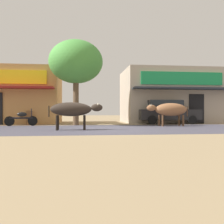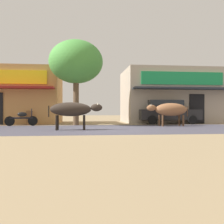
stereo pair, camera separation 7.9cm
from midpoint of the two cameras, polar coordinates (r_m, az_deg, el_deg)
ground at (r=12.90m, az=-1.78°, el=-3.76°), size 80.00×80.00×0.00m
asphalt_road at (r=12.90m, az=-1.78°, el=-3.75°), size 72.00×6.73×0.00m
storefront_left_cafe at (r=20.40m, az=-20.54°, el=3.33°), size 6.30×5.71×4.00m
storefront_right_club at (r=21.02m, az=12.75°, el=3.38°), size 7.43×5.71×4.10m
roadside_tree at (r=16.65m, az=-8.17°, el=10.89°), size 3.40×3.40×5.37m
parked_hatchback_car at (r=18.19m, az=12.04°, el=0.05°), size 4.21×1.91×1.64m
parked_motorcycle at (r=16.45m, az=-19.58°, el=-1.30°), size 1.88×0.48×1.04m
cow_near_brown at (r=12.26m, az=-8.97°, el=0.53°), size 2.55×0.72×1.31m
cow_far_dark at (r=15.58m, az=12.67°, el=0.49°), size 2.59×0.91×1.37m
pedestrian_by_shop at (r=19.69m, az=19.19°, el=0.20°), size 0.47×0.61×1.53m
cafe_chair_near_tree at (r=17.33m, az=-17.91°, el=-1.05°), size 0.61×0.61×0.92m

